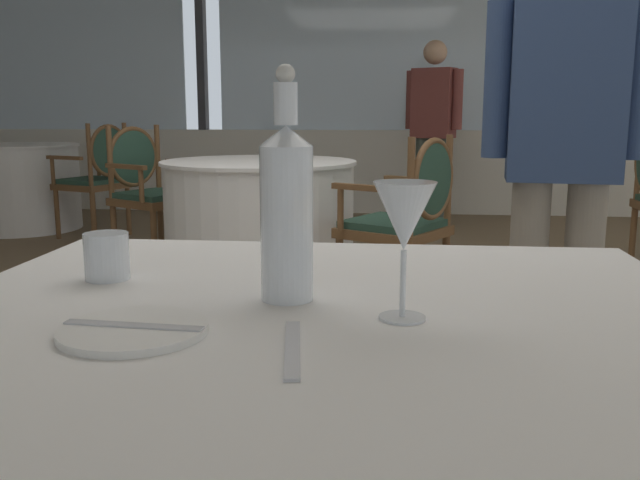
{
  "coord_description": "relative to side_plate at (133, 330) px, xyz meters",
  "views": [
    {
      "loc": [
        0.33,
        -2.65,
        1.03
      ],
      "look_at": [
        0.21,
        -1.5,
        0.81
      ],
      "focal_mm": 38.49,
      "sensor_mm": 36.0,
      "label": 1
    }
  ],
  "objects": [
    {
      "name": "diner_person_1",
      "position": [
        0.9,
        1.56,
        0.18
      ],
      "size": [
        0.53,
        0.24,
        1.64
      ],
      "rotation": [
        0.0,
        0.0,
        4.59
      ],
      "color": "gray",
      "rests_on": "ground_plane"
    },
    {
      "name": "background_table_3",
      "position": [
        -2.94,
        4.95,
        -0.38
      ],
      "size": [
        1.05,
        1.05,
        0.75
      ],
      "color": "white",
      "rests_on": "ground_plane"
    },
    {
      "name": "diner_person_0",
      "position": [
        0.7,
        5.41,
        0.18
      ],
      "size": [
        0.48,
        0.34,
        1.65
      ],
      "rotation": [
        0.0,
        0.0,
        1.1
      ],
      "color": "#424C42",
      "rests_on": "ground_plane"
    },
    {
      "name": "dining_chair_3_0",
      "position": [
        -2.05,
        4.61,
        -0.21
      ],
      "size": [
        0.6,
        0.63,
        0.94
      ],
      "rotation": [
        0.0,
        0.0,
        9.05
      ],
      "color": "brown",
      "rests_on": "ground_plane"
    },
    {
      "name": "wine_glass",
      "position": [
        0.34,
        0.1,
        0.13
      ],
      "size": [
        0.08,
        0.08,
        0.19
      ],
      "color": "white",
      "rests_on": "foreground_table"
    },
    {
      "name": "butter_knife",
      "position": [
        0.0,
        0.0,
        0.01
      ],
      "size": [
        0.19,
        0.03,
        0.0
      ],
      "primitive_type": "cube",
      "rotation": [
        0.0,
        0.0,
        -0.07
      ],
      "color": "silver",
      "rests_on": "foreground_table"
    },
    {
      "name": "ground_plane",
      "position": [
        -0.01,
        1.85,
        -0.76
      ],
      "size": [
        15.42,
        15.42,
        0.0
      ],
      "primitive_type": "plane",
      "color": "#756047"
    },
    {
      "name": "window_wall_far",
      "position": [
        -0.01,
        6.3,
        0.34
      ],
      "size": [
        10.23,
        0.14,
        2.76
      ],
      "color": "silver",
      "rests_on": "ground_plane"
    },
    {
      "name": "dining_chair_1_1",
      "position": [
        0.42,
        2.63,
        -0.22
      ],
      "size": [
        0.63,
        0.65,
        0.92
      ],
      "rotation": [
        0.0,
        0.0,
        8.89
      ],
      "color": "brown",
      "rests_on": "ground_plane"
    },
    {
      "name": "background_table_1",
      "position": [
        -0.43,
        3.13,
        -0.38
      ],
      "size": [
        1.14,
        1.14,
        0.75
      ],
      "color": "white",
      "rests_on": "ground_plane"
    },
    {
      "name": "water_bottle",
      "position": [
        0.17,
        0.18,
        0.13
      ],
      "size": [
        0.08,
        0.08,
        0.35
      ],
      "color": "white",
      "rests_on": "foreground_table"
    },
    {
      "name": "dining_chair_1_0",
      "position": [
        -1.29,
        3.64,
        -0.2
      ],
      "size": [
        0.63,
        0.65,
        0.94
      ],
      "rotation": [
        0.0,
        0.0,
        5.75
      ],
      "color": "brown",
      "rests_on": "ground_plane"
    },
    {
      "name": "dinner_fork",
      "position": [
        0.21,
        -0.04,
        -0.0
      ],
      "size": [
        0.04,
        0.2,
        0.0
      ],
      "primitive_type": "cube",
      "rotation": [
        0.0,
        0.0,
        1.7
      ],
      "color": "silver",
      "rests_on": "foreground_table"
    },
    {
      "name": "side_plate",
      "position": [
        0.0,
        0.0,
        0.0
      ],
      "size": [
        0.19,
        0.19,
        0.01
      ],
      "primitive_type": "cylinder",
      "color": "white",
      "rests_on": "foreground_table"
    },
    {
      "name": "water_tumbler",
      "position": [
        -0.15,
        0.28,
        0.03
      ],
      "size": [
        0.07,
        0.07,
        0.08
      ],
      "primitive_type": "cylinder",
      "color": "white",
      "rests_on": "foreground_table"
    }
  ]
}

